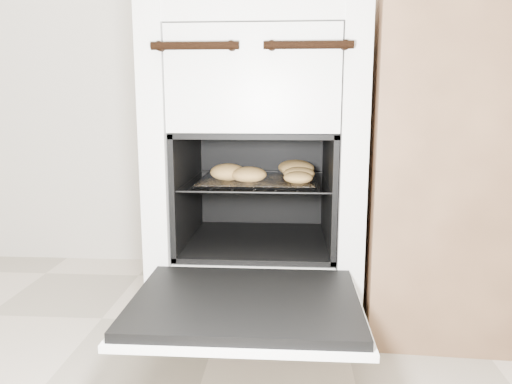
# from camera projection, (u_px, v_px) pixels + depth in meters

# --- Properties ---
(stove) EXTENTS (0.54, 0.60, 0.83)m
(stove) POSITION_uv_depth(u_px,v_px,m) (259.00, 169.00, 1.45)
(stove) COLOR white
(stove) RESTS_ON ground
(oven_door) EXTENTS (0.49, 0.38, 0.03)m
(oven_door) POSITION_uv_depth(u_px,v_px,m) (246.00, 305.00, 1.04)
(oven_door) COLOR black
(oven_door) RESTS_ON stove
(oven_rack) EXTENTS (0.39, 0.38, 0.01)m
(oven_rack) POSITION_uv_depth(u_px,v_px,m) (258.00, 181.00, 1.39)
(oven_rack) COLOR black
(oven_rack) RESTS_ON stove
(foil_sheet) EXTENTS (0.31, 0.27, 0.01)m
(foil_sheet) POSITION_uv_depth(u_px,v_px,m) (257.00, 180.00, 1.38)
(foil_sheet) COLOR silver
(foil_sheet) RESTS_ON oven_rack
(baked_rolls) EXTENTS (0.32, 0.26, 0.05)m
(baked_rolls) POSITION_uv_depth(u_px,v_px,m) (270.00, 171.00, 1.37)
(baked_rolls) COLOR tan
(baked_rolls) RESTS_ON foil_sheet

